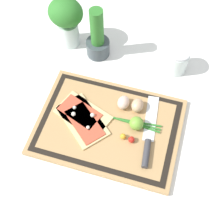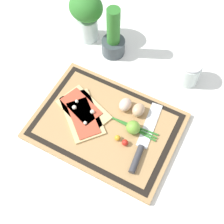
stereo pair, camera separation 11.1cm
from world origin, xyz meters
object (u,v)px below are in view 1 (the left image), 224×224
Objects in this scene: sauce_jar at (177,62)px; herb_glass at (67,19)px; cherry_tomato_red at (131,140)px; herb_pot at (98,40)px; knife at (148,142)px; cherry_tomato_yellow at (123,136)px; lime at (136,123)px; pizza_slice_near at (83,121)px; egg_pink at (123,103)px; pizza_slice_far at (82,114)px; egg_brown at (137,105)px.

herb_glass is at bearing 178.13° from sauce_jar.
cherry_tomato_red is 0.10× the size of herb_pot.
knife reaches higher than cherry_tomato_yellow.
lime is 0.07m from cherry_tomato_yellow.
pizza_slice_near is at bearing -169.90° from lime.
cherry_tomato_yellow is 0.38m from sauce_jar.
pizza_slice_near is 0.34m from herb_pot.
egg_pink is (0.12, 0.10, 0.02)m from pizza_slice_near.
lime is (-0.05, 0.05, 0.02)m from knife.
sauce_jar is at bearing 72.09° from cherry_tomato_yellow.
pizza_slice_far is 0.20m from cherry_tomato_red.
egg_brown is 0.13m from cherry_tomato_red.
pizza_slice_far is 4.04× the size of egg_pink.
lime reaches higher than knife.
cherry_tomato_red is 0.54m from herb_glass.
knife is at bearing -60.77° from egg_brown.
herb_glass is at bearing 116.74° from pizza_slice_near.
pizza_slice_near and pizza_slice_far have the same top height.
egg_brown is (0.17, 0.11, 0.02)m from pizza_slice_near.
sauce_jar is at bearing 67.15° from egg_brown.
cherry_tomato_yellow is (0.17, -0.05, 0.00)m from pizza_slice_far.
sauce_jar is at bearing 1.65° from herb_pot.
herb_pot is at bearing 126.43° from egg_pink.
herb_glass reaches higher than sauce_jar.
pizza_slice_far is at bearing 112.13° from pizza_slice_near.
lime is at bearing -41.45° from herb_glass.
herb_pot reaches higher than cherry_tomato_yellow.
pizza_slice_near reaches higher than cherry_tomato_yellow.
lime reaches higher than egg_pink.
herb_pot reaches higher than herb_glass.
egg_pink is at bearing 40.85° from pizza_slice_near.
sauce_jar is at bearing 74.72° from lime.
pizza_slice_far is 0.26m from knife.
knife is 0.07m from lime.
egg_pink is 2.41× the size of cherry_tomato_red.
cherry_tomato_red is at bearing -103.26° from sauce_jar.
sauce_jar is (0.28, 0.32, 0.02)m from pizza_slice_far.
pizza_slice_far is 0.20m from lime.
knife is 0.17m from egg_pink.
egg_brown is 0.53× the size of sauce_jar.
pizza_slice_far reaches higher than knife.
herb_pot reaches higher than sauce_jar.
lime is at bearing 10.10° from pizza_slice_near.
knife is at bearing -41.57° from herb_glass.
knife is 0.09m from cherry_tomato_yellow.
egg_brown is (0.18, 0.08, 0.02)m from pizza_slice_far.
herb_glass is at bearing 133.67° from cherry_tomato_red.
herb_pot reaches higher than lime.
pizza_slice_near is 0.44m from sauce_jar.
egg_pink reaches higher than cherry_tomato_red.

